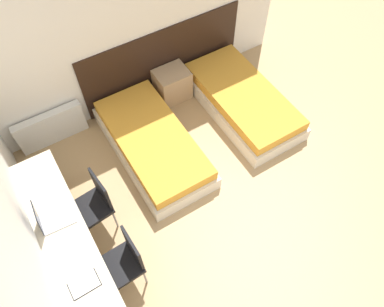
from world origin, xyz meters
name	(u,v)px	position (x,y,z in m)	size (l,w,h in m)	color
wall_back	(124,27)	(0.00, 3.75, 1.35)	(5.01, 0.05, 2.70)	white
wall_left	(11,216)	(-2.03, 1.86, 1.35)	(0.05, 4.72, 2.70)	white
headboard_panel	(164,61)	(0.52, 3.71, 0.56)	(2.61, 0.03, 1.11)	black
bed_near_window	(153,144)	(-0.25, 2.68, 0.19)	(0.97, 1.99, 0.39)	beige
bed_near_door	(242,101)	(1.29, 2.68, 0.19)	(0.97, 1.99, 0.39)	beige
nightstand	(172,84)	(0.52, 3.47, 0.26)	(0.50, 0.41, 0.51)	tan
radiator	(51,128)	(-1.37, 3.63, 0.27)	(0.97, 0.12, 0.53)	silver
desk	(71,248)	(-1.75, 1.66, 0.58)	(0.50, 2.49, 0.72)	beige
chair_near_laptop	(95,203)	(-1.32, 2.07, 0.52)	(0.45, 0.45, 0.93)	black
chair_near_notebook	(125,260)	(-1.32, 1.27, 0.52)	(0.43, 0.43, 0.93)	black
laptop	(51,219)	(-1.79, 1.98, 0.80)	(0.38, 0.28, 0.37)	silver
open_notebook	(84,284)	(-1.76, 1.19, 0.73)	(0.29, 0.19, 0.02)	black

